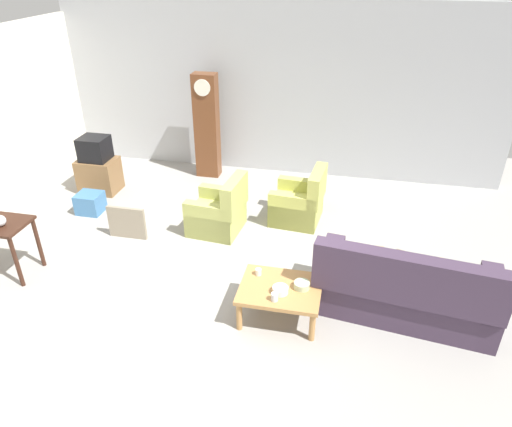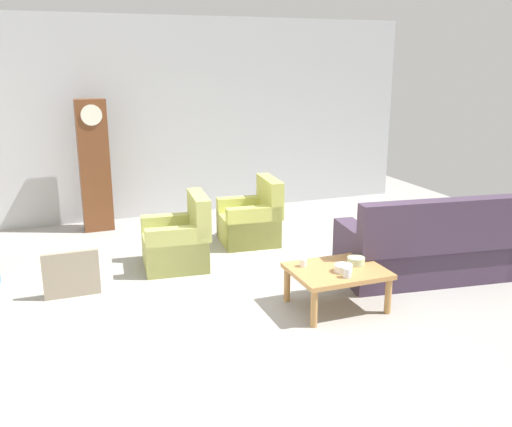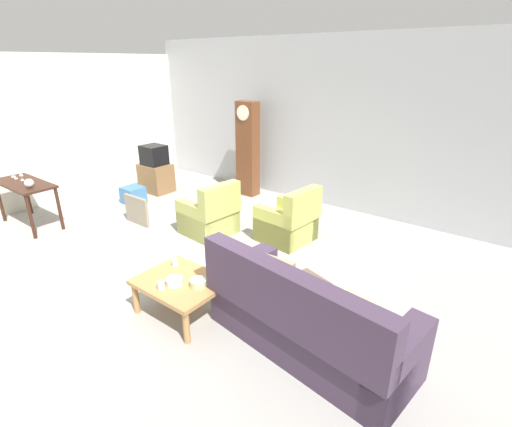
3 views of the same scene
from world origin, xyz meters
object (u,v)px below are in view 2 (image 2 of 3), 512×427
Objects in this scene: cup_blue_rimmed at (347,273)px; bowl_shallow_green at (356,261)px; armchair_olive_far at (252,222)px; coffee_table_wood at (337,274)px; couch_floral at (431,250)px; cup_white_porcelain at (303,263)px; bowl_white_stacked at (343,268)px; grandfather_clock at (94,166)px; armchair_olive_near at (178,243)px; framed_picture_leaning at (71,275)px.

cup_blue_rimmed is 0.53× the size of bowl_shallow_green.
cup_blue_rimmed is 0.40m from bowl_shallow_green.
armchair_olive_far reaches higher than coffee_table_wood.
couch_floral is 22.18× the size of cup_blue_rimmed.
armchair_olive_far is 2.18m from cup_white_porcelain.
bowl_white_stacked is (0.02, -0.10, 0.10)m from coffee_table_wood.
cup_blue_rimmed is (-1.47, -0.57, 0.13)m from couch_floral.
cup_white_porcelain is 0.44× the size of bowl_shallow_green.
grandfather_clock is 4.03m from cup_white_porcelain.
armchair_olive_near is 9.29× the size of cup_blue_rimmed.
grandfather_clock reaches higher than armchair_olive_near.
cup_blue_rimmed is (0.05, -2.60, 0.18)m from armchair_olive_far.
armchair_olive_far is 1.53× the size of framed_picture_leaning.
bowl_shallow_green reaches higher than coffee_table_wood.
bowl_white_stacked is 1.00× the size of bowl_shallow_green.
coffee_table_wood is (1.27, -1.78, 0.06)m from armchair_olive_near.
couch_floral is at bearing -28.28° from armchair_olive_near.
armchair_olive_near is at bearing 125.46° from coffee_table_wood.
cup_white_porcelain is at bearing -25.47° from framed_picture_leaning.
couch_floral is at bearing 4.53° from cup_white_porcelain.
grandfather_clock is 3.30× the size of framed_picture_leaning.
cup_white_porcelain is (2.28, -1.09, 0.21)m from framed_picture_leaning.
couch_floral is at bearing 12.72° from coffee_table_wood.
coffee_table_wood is at bearing -31.62° from cup_white_porcelain.
bowl_white_stacked is at bearing -87.88° from armchair_olive_far.
grandfather_clock is at bearing 135.26° from couch_floral.
couch_floral is at bearing 21.36° from cup_blue_rimmed.
framed_picture_leaning is at bearing 156.45° from bowl_shallow_green.
couch_floral is at bearing -53.25° from armchair_olive_far.
cup_blue_rimmed is 0.16m from bowl_white_stacked.
armchair_olive_far is (-1.51, 2.03, -0.05)m from couch_floral.
framed_picture_leaning is 7.26× the size of cup_white_porcelain.
armchair_olive_far reaches higher than cup_white_porcelain.
bowl_shallow_green is at bearing -23.55° from framed_picture_leaning.
armchair_olive_near is 0.46× the size of grandfather_clock.
armchair_olive_far is 2.73m from framed_picture_leaning.
armchair_olive_near is at bearing 121.20° from cup_white_porcelain.
armchair_olive_far is at bearing 97.91° from bowl_shallow_green.
armchair_olive_near is 2.26m from grandfather_clock.
couch_floral is 11.81× the size of bowl_shallow_green.
bowl_shallow_green is (0.27, 0.29, -0.01)m from cup_blue_rimmed.
bowl_shallow_green is at bearing 30.92° from bowl_white_stacked.
couch_floral reaches higher than bowl_shallow_green.
armchair_olive_far is 0.46× the size of grandfather_clock.
grandfather_clock reaches higher than couch_floral.
armchair_olive_near reaches higher than bowl_white_stacked.
bowl_white_stacked is 0.27m from bowl_shallow_green.
grandfather_clock reaches higher than cup_white_porcelain.
bowl_white_stacked is at bearing -149.08° from bowl_shallow_green.
armchair_olive_near is 2.31m from bowl_shallow_green.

